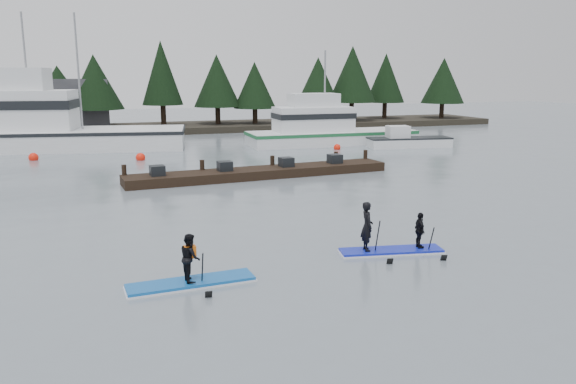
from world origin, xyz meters
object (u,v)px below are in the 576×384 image
object	(u,v)px
fishing_boat_medium	(327,137)
paddleboard_solo	(191,269)
fishing_boat_large	(38,138)
paddleboard_duo	(389,236)
floating_dock	(261,173)

from	to	relation	value
fishing_boat_medium	paddleboard_solo	size ratio (longest dim) A/B	3.99
fishing_boat_large	paddleboard_duo	size ratio (longest dim) A/B	6.25
fishing_boat_medium	paddleboard_duo	xyz separation A→B (m)	(-9.23, -26.05, -0.02)
fishing_boat_large	paddleboard_solo	xyz separation A→B (m)	(5.82, -30.87, -0.40)
paddleboard_solo	paddleboard_duo	world-z (taller)	paddleboard_duo
floating_dock	fishing_boat_medium	bearing A→B (deg)	49.05
floating_dock	paddleboard_solo	world-z (taller)	paddleboard_solo
fishing_boat_large	paddleboard_duo	xyz separation A→B (m)	(12.09, -30.19, -0.30)
fishing_boat_medium	paddleboard_duo	bearing A→B (deg)	-107.89
fishing_boat_medium	paddleboard_solo	world-z (taller)	fishing_boat_medium
fishing_boat_medium	paddleboard_solo	xyz separation A→B (m)	(-15.50, -26.72, -0.12)
floating_dock	paddleboard_duo	bearing A→B (deg)	-94.06
fishing_boat_medium	floating_dock	world-z (taller)	fishing_boat_medium
paddleboard_solo	fishing_boat_large	bearing A→B (deg)	98.19
fishing_boat_medium	paddleboard_duo	distance (m)	27.64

